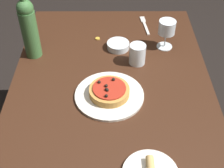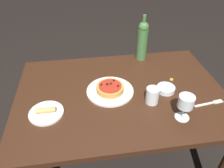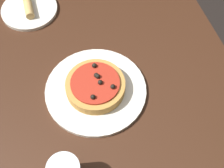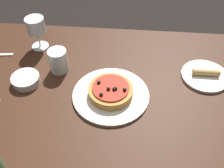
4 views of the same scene
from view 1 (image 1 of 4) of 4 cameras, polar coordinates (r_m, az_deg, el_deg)
name	(u,v)px [view 1 (image 1 of 4)]	position (r m, az deg, el deg)	size (l,w,h in m)	color
dining_table	(111,100)	(1.45, -0.18, -2.94)	(1.31, 0.90, 0.75)	#381E11
dinner_plate	(109,95)	(1.33, -0.57, -2.05)	(0.29, 0.29, 0.01)	silver
pizza	(109,91)	(1.31, -0.58, -1.29)	(0.17, 0.17, 0.05)	#BC843D
wine_glass	(166,29)	(1.57, 9.92, 9.96)	(0.08, 0.08, 0.15)	silver
wine_bottle	(29,28)	(1.52, -15.02, 9.93)	(0.08, 0.08, 0.34)	#3D6B38
water_cup	(137,54)	(1.48, 4.59, 5.46)	(0.08, 0.08, 0.10)	silver
side_bowl	(118,45)	(1.59, 1.06, 7.07)	(0.11, 0.11, 0.03)	silver
fork	(144,24)	(1.79, 5.92, 10.83)	(0.19, 0.04, 0.00)	beige
bottle_cap	(97,39)	(1.67, -2.72, 8.30)	(0.02, 0.02, 0.01)	gold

